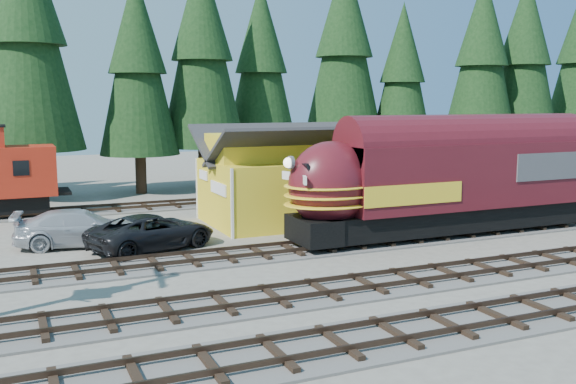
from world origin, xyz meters
name	(u,v)px	position (x,y,z in m)	size (l,w,h in m)	color
ground	(431,262)	(0.00, 0.00, 0.00)	(120.00, 120.00, 0.00)	#6B665B
track_siding	(541,225)	(10.00, 4.00, 0.06)	(68.00, 3.20, 0.33)	#4C4947
track_spur	(113,210)	(-10.00, 18.00, 0.06)	(32.00, 3.20, 0.33)	#4C4947
depot	(317,166)	(0.00, 10.50, 2.96)	(12.80, 7.00, 5.30)	gold
conifer_backdrop	(315,57)	(6.77, 24.65, 9.95)	(80.56, 22.96, 16.39)	black
locomotive	(437,184)	(3.20, 4.00, 2.61)	(16.45, 3.27, 4.47)	black
pickup_truck_a	(152,232)	(-9.95, 6.90, 0.80)	(2.66, 5.77, 1.60)	black
pickup_truck_b	(80,228)	(-12.80, 8.93, 0.83)	(2.33, 5.74, 1.66)	#B3B5BB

